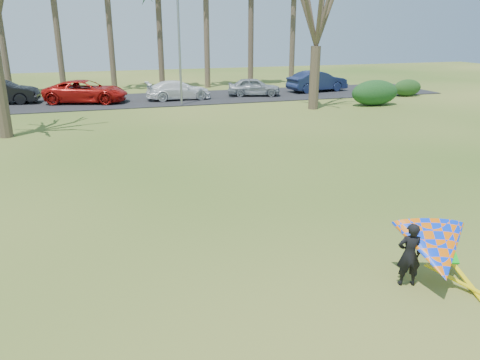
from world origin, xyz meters
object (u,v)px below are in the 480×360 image
object	(u,v)px
car_1	(0,92)
car_3	(178,90)
car_2	(86,91)
car_4	(254,87)
streetlight	(181,38)
bare_tree_right	(318,2)
kite_flyer	(435,251)
car_5	(317,81)

from	to	relation	value
car_1	car_3	world-z (taller)	car_1
car_1	car_3	distance (m)	12.21
car_2	car_4	bearing A→B (deg)	-75.34
streetlight	car_1	bearing A→B (deg)	161.73
car_1	car_3	xyz separation A→B (m)	(12.09, -1.65, -0.15)
bare_tree_right	kite_flyer	size ratio (longest dim) A/B	3.86
streetlight	kite_flyer	size ratio (longest dim) A/B	3.35
car_3	car_5	world-z (taller)	car_5
streetlight	car_4	xyz separation A→B (m)	(5.94, 2.49, -3.72)
streetlight	car_5	world-z (taller)	streetlight
car_2	car_5	world-z (taller)	car_5
car_1	kite_flyer	bearing A→B (deg)	-150.96
streetlight	kite_flyer	xyz separation A→B (m)	(0.52, -24.84, -3.63)
car_1	car_5	xyz separation A→B (m)	(23.75, -0.65, -0.00)
car_2	car_3	world-z (taller)	car_2
streetlight	kite_flyer	bearing A→B (deg)	-88.80
car_2	car_3	distance (m)	6.44
bare_tree_right	car_2	size ratio (longest dim) A/B	1.64
car_4	kite_flyer	xyz separation A→B (m)	(-5.42, -27.33, 0.10)
car_3	car_5	size ratio (longest dim) A/B	0.94
car_5	kite_flyer	size ratio (longest dim) A/B	2.09
car_3	car_1	bearing A→B (deg)	80.38
kite_flyer	car_2	bearing A→B (deg)	104.01
car_2	car_4	distance (m)	12.31
kite_flyer	streetlight	bearing A→B (deg)	91.20
car_1	kite_flyer	size ratio (longest dim) A/B	2.09
car_1	kite_flyer	distance (m)	31.43
car_2	car_5	distance (m)	18.08
car_3	kite_flyer	size ratio (longest dim) A/B	1.95
streetlight	car_1	distance (m)	13.17
streetlight	kite_flyer	distance (m)	25.11
streetlight	car_4	world-z (taller)	streetlight
bare_tree_right	car_5	world-z (taller)	bare_tree_right
car_3	car_5	xyz separation A→B (m)	(11.65, 1.01, 0.14)
car_3	kite_flyer	bearing A→B (deg)	179.13
car_5	kite_flyer	xyz separation A→B (m)	(-11.19, -28.17, -0.04)
bare_tree_right	streetlight	bearing A→B (deg)	152.97
car_2	car_3	bearing A→B (deg)	-77.94
bare_tree_right	car_2	world-z (taller)	bare_tree_right
car_4	car_5	bearing A→B (deg)	-66.10
car_4	kite_flyer	size ratio (longest dim) A/B	1.67
car_1	car_4	xyz separation A→B (m)	(17.98, -1.48, -0.14)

